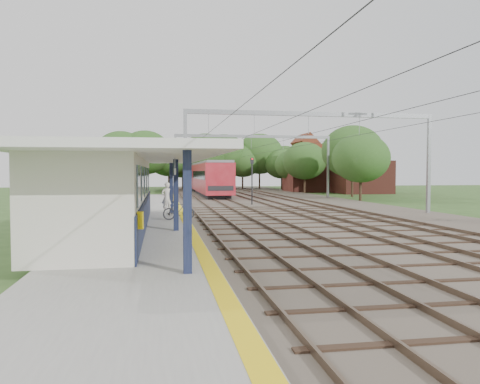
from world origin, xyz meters
TOP-DOWN VIEW (x-y plane):
  - ground at (0.00, 0.00)m, footprint 160.00×160.00m
  - ballast_bed at (4.00, 30.00)m, footprint 18.00×90.00m
  - platform at (-7.50, 14.00)m, footprint 5.00×52.00m
  - yellow_stripe at (-5.25, 14.00)m, footprint 0.45×52.00m
  - station_building at (-8.88, 7.00)m, footprint 3.41×18.00m
  - canopy at (-7.77, 6.00)m, footprint 6.40×20.00m
  - rail_tracks at (1.50, 30.00)m, footprint 11.80×88.00m
  - catenary_system at (3.39, 25.28)m, footprint 17.22×88.00m
  - tree_band at (3.84, 57.12)m, footprint 31.72×30.88m
  - house_near at (21.00, 46.00)m, footprint 7.00×6.12m
  - house_far at (16.00, 52.00)m, footprint 8.00×6.12m
  - person at (-6.17, 15.00)m, footprint 0.73×0.48m
  - bicycle at (-5.60, 10.63)m, footprint 1.81×0.75m
  - train at (-0.50, 51.76)m, footprint 3.13×38.97m
  - signal_post at (1.35, 25.13)m, footprint 0.30×0.26m

SIDE VIEW (x-z plane):
  - ground at x=0.00m, z-range 0.00..0.00m
  - ballast_bed at x=4.00m, z-range 0.00..0.10m
  - platform at x=-7.50m, z-range 0.00..0.35m
  - rail_tracks at x=1.50m, z-range 0.10..0.25m
  - yellow_stripe at x=-5.25m, z-range 0.35..0.36m
  - bicycle at x=-5.60m, z-range 0.35..1.40m
  - person at x=-6.17m, z-range 0.35..2.32m
  - station_building at x=-8.88m, z-range 0.34..3.74m
  - train at x=-0.50m, z-range 0.23..4.33m
  - signal_post at x=1.35m, z-range 0.52..4.74m
  - house_near at x=21.00m, z-range -0.96..6.93m
  - house_far at x=16.00m, z-range -1.09..7.56m
  - canopy at x=-7.77m, z-range 1.92..5.36m
  - tree_band at x=3.84m, z-range 0.51..9.33m
  - catenary_system at x=3.39m, z-range 2.01..9.01m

